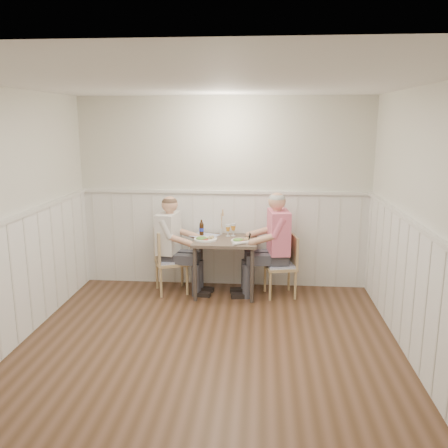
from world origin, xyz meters
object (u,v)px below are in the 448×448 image
at_px(dining_table, 225,247).
at_px(grass_vase, 221,222).
at_px(chair_right, 284,263).
at_px(beer_bottle, 202,229).
at_px(man_in_pink, 275,252).
at_px(diner_cream, 172,252).
at_px(chair_left, 167,259).

height_order(dining_table, grass_vase, grass_vase).
bearing_deg(chair_right, beer_bottle, 170.28).
xyz_separation_m(chair_right, man_in_pink, (-0.12, 0.01, 0.14)).
relative_size(chair_right, diner_cream, 0.61).
bearing_deg(chair_right, man_in_pink, 175.36).
bearing_deg(beer_bottle, dining_table, -28.35).
relative_size(man_in_pink, grass_vase, 3.82).
xyz_separation_m(chair_left, beer_bottle, (0.44, 0.20, 0.38)).
height_order(man_in_pink, diner_cream, man_in_pink).
bearing_deg(grass_vase, dining_table, -73.37).
xyz_separation_m(dining_table, chair_right, (0.78, -0.01, -0.20)).
xyz_separation_m(chair_right, chair_left, (-1.55, -0.01, 0.02)).
height_order(chair_left, diner_cream, diner_cream).
bearing_deg(diner_cream, beer_bottle, 23.79).
xyz_separation_m(diner_cream, beer_bottle, (0.38, 0.17, 0.29)).
height_order(dining_table, chair_right, chair_right).
relative_size(chair_right, grass_vase, 2.23).
distance_m(diner_cream, grass_vase, 0.78).
distance_m(dining_table, chair_right, 0.80).
height_order(dining_table, chair_left, chair_left).
distance_m(dining_table, grass_vase, 0.40).
bearing_deg(grass_vase, chair_right, -18.47).
bearing_deg(man_in_pink, chair_left, -179.32).
bearing_deg(diner_cream, chair_right, -0.81).
distance_m(chair_left, diner_cream, 0.11).
height_order(chair_left, man_in_pink, man_in_pink).
height_order(chair_right, beer_bottle, beer_bottle).
distance_m(dining_table, beer_bottle, 0.43).
bearing_deg(beer_bottle, man_in_pink, -10.34).
xyz_separation_m(chair_right, diner_cream, (-1.50, 0.02, 0.11)).
distance_m(beer_bottle, grass_vase, 0.28).
bearing_deg(chair_left, beer_bottle, 24.25).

